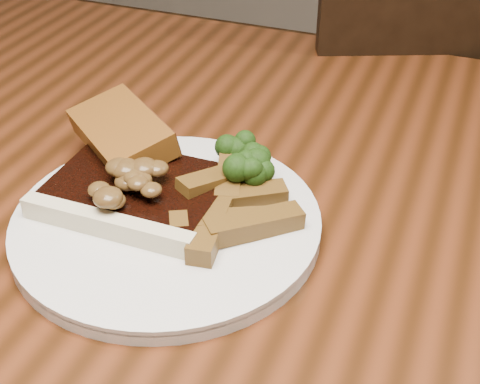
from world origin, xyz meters
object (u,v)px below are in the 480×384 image
Objects in this scene: garlic_bread at (123,150)px; potato_wedges at (232,213)px; steak at (137,193)px; plate at (167,225)px; dining_table at (243,287)px; chair_far at (425,141)px.

potato_wedges is (0.14, -0.06, -0.00)m from garlic_bread.
steak and potato_wedges have the same top height.
dining_table is at bearing 37.80° from plate.
chair_far is 3.35× the size of plate.
steak is (-0.04, 0.01, 0.02)m from plate.
steak is 1.28× the size of garlic_bread.
garlic_bread is 1.08× the size of potato_wedges.
plate is 2.47× the size of potato_wedges.
potato_wedges is at bearing 15.14° from garlic_bread.
plate reaches higher than dining_table.
chair_far is 0.70m from plate.
chair_far reaches higher than dining_table.
garlic_bread is (-0.08, 0.07, 0.02)m from plate.
steak is 0.09m from potato_wedges.
dining_table is 1.69× the size of chair_far.
potato_wedges is (0.09, 0.00, 0.00)m from steak.
plate is 2.28× the size of garlic_bread.
garlic_bread is at bearing 42.46° from chair_far.
plate is 0.11m from garlic_bread.
dining_table is at bearing 89.32° from potato_wedges.
chair_far reaches higher than potato_wedges.
chair_far is 8.28× the size of potato_wedges.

